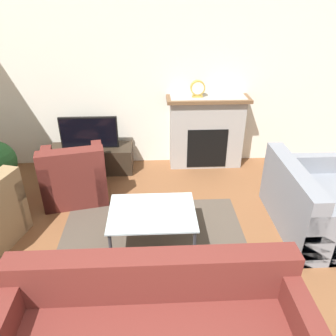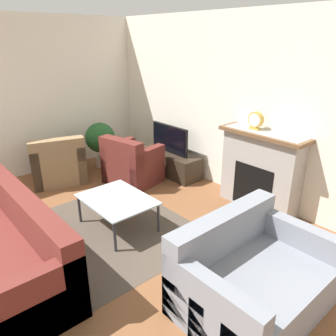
# 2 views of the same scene
# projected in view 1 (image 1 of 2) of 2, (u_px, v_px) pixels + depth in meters

# --- Properties ---
(wall_back) EXTENTS (8.32, 0.06, 2.70)m
(wall_back) POSITION_uv_depth(u_px,v_px,m) (154.00, 80.00, 4.93)
(wall_back) COLOR silver
(wall_back) RESTS_ON ground_plane
(area_rug) EXTENTS (2.15, 1.93, 0.00)m
(area_rug) POSITION_uv_depth(u_px,v_px,m) (153.00, 250.00, 3.64)
(area_rug) COLOR #4C4238
(area_rug) RESTS_ON ground_plane
(fireplace) EXTENTS (1.25, 0.40, 1.13)m
(fireplace) POSITION_uv_depth(u_px,v_px,m) (206.00, 131.00, 5.15)
(fireplace) COLOR #9E9993
(fireplace) RESTS_ON ground_plane
(tv_stand) EXTENTS (1.26, 0.44, 0.40)m
(tv_stand) POSITION_uv_depth(u_px,v_px,m) (92.00, 159.00, 5.15)
(tv_stand) COLOR #2D2319
(tv_stand) RESTS_ON ground_plane
(tv) EXTENTS (0.86, 0.05, 0.49)m
(tv) POSITION_uv_depth(u_px,v_px,m) (89.00, 133.00, 4.93)
(tv) COLOR black
(tv) RESTS_ON tv_stand
(couch_loveseat) EXTENTS (0.99, 1.37, 0.82)m
(couch_loveseat) POSITION_uv_depth(u_px,v_px,m) (316.00, 206.00, 3.88)
(couch_loveseat) COLOR gray
(couch_loveseat) RESTS_ON ground_plane
(armchair_accent) EXTENTS (0.94, 0.87, 0.82)m
(armchair_accent) POSITION_uv_depth(u_px,v_px,m) (75.00, 178.00, 4.42)
(armchair_accent) COLOR #5B231E
(armchair_accent) RESTS_ON ground_plane
(coffee_table) EXTENTS (0.95, 0.73, 0.41)m
(coffee_table) POSITION_uv_depth(u_px,v_px,m) (152.00, 214.00, 3.60)
(coffee_table) COLOR #333338
(coffee_table) RESTS_ON ground_plane
(mantel_clock) EXTENTS (0.22, 0.07, 0.25)m
(mantel_clock) POSITION_uv_depth(u_px,v_px,m) (198.00, 88.00, 4.82)
(mantel_clock) COLOR #B79338
(mantel_clock) RESTS_ON fireplace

